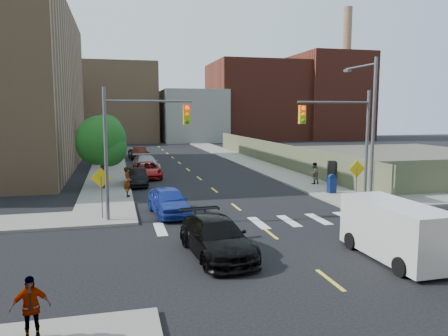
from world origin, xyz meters
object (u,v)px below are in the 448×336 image
parked_car_red (147,170)px  parked_car_silver (146,163)px  parked_car_maroon (139,153)px  pedestrian_sw (30,308)px  parked_car_grey (139,153)px  pedestrian_east (314,173)px  mailbox (332,184)px  parked_car_white (143,163)px  pedestrian_west (128,182)px  cargo_van (393,229)px  payphone (331,173)px  parked_car_blue (169,201)px  parked_car_black (136,177)px  black_sedan (217,237)px

parked_car_red → parked_car_silver: bearing=86.8°
parked_car_red → parked_car_maroon: 15.25m
pedestrian_sw → parked_car_grey: bearing=73.8°
pedestrian_east → pedestrian_sw: size_ratio=1.05×
parked_car_silver → mailbox: bearing=-57.9°
parked_car_red → parked_car_silver: parked_car_silver is taller
mailbox → parked_car_white: bearing=119.9°
pedestrian_west → parked_car_red: bearing=-11.3°
parked_car_silver → cargo_van: cargo_van is taller
payphone → pedestrian_sw: 26.78m
cargo_van → pedestrian_sw: 13.10m
pedestrian_sw → parked_car_silver: bearing=71.4°
parked_car_silver → pedestrian_east: pedestrian_east is taller
parked_car_blue → payphone: bearing=20.2°
parked_car_red → pedestrian_east: 14.40m
cargo_van → parked_car_blue: bearing=127.8°
parked_car_silver → pedestrian_east: (12.20, -11.89, 0.21)m
parked_car_white → pedestrian_west: pedestrian_west is taller
pedestrian_east → pedestrian_sw: (-17.18, -19.99, -0.04)m
parked_car_white → parked_car_silver: bearing=-85.6°
parked_car_maroon → payphone: bearing=-60.3°
parked_car_red → pedestrian_west: 9.36m
parked_car_grey → mailbox: 30.00m
parked_car_red → parked_car_grey: 16.45m
parked_car_maroon → pedestrian_east: size_ratio=2.73×
parked_car_black → parked_car_red: 4.22m
black_sedan → pedestrian_sw: size_ratio=3.25×
parked_car_blue → parked_car_white: size_ratio=1.23×
parked_car_black → pedestrian_sw: pedestrian_sw is taller
payphone → mailbox: bearing=-100.2°
mailbox → pedestrian_west: bearing=166.8°
parked_car_white → pedestrian_east: pedestrian_east is taller
parked_car_red → mailbox: 16.31m
parked_car_grey → pedestrian_sw: 44.08m
payphone → parked_car_red: bearing=166.7°
parked_car_maroon → mailbox: size_ratio=3.50×
parked_car_maroon → pedestrian_sw: size_ratio=2.85×
mailbox → parked_car_blue: bearing=-169.7°
pedestrian_west → parked_car_grey: bearing=-4.1°
parked_car_maroon → black_sedan: bearing=-88.8°
black_sedan → pedestrian_sw: bearing=-142.7°
parked_car_maroon → pedestrian_sw: pedestrian_sw is taller
parked_car_white → parked_car_red: bearing=-91.7°
parked_car_maroon → pedestrian_sw: (-4.95, -42.59, 0.20)m
parked_car_blue → mailbox: size_ratio=3.52×
parked_car_red → parked_car_silver: (0.17, 4.53, 0.09)m
parked_car_black → pedestrian_sw: bearing=-101.5°
parked_car_grey → mailbox: (11.71, -27.62, 0.09)m
black_sedan → cargo_van: (6.65, -1.96, 0.43)m
parked_car_black → parked_car_grey: size_ratio=0.83×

